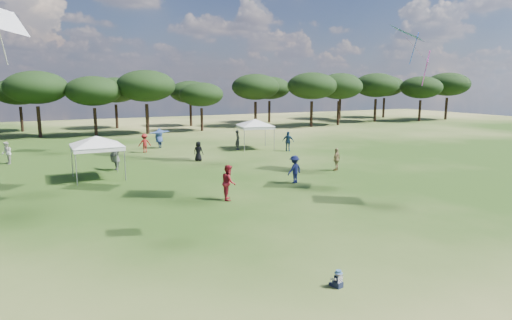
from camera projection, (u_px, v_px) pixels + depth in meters
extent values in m
cylinder|color=black|center=(39.00, 122.00, 47.74)|extent=(0.40, 0.40, 3.46)
ellipsoid|color=black|center=(36.00, 87.00, 47.07)|extent=(6.73, 6.73, 3.63)
cylinder|color=black|center=(95.00, 122.00, 49.18)|extent=(0.37, 0.37, 3.21)
ellipsoid|color=black|center=(93.00, 91.00, 48.55)|extent=(6.24, 6.24, 3.36)
cylinder|color=black|center=(147.00, 119.00, 51.21)|extent=(0.41, 0.41, 3.56)
ellipsoid|color=black|center=(146.00, 86.00, 50.52)|extent=(6.91, 6.91, 3.73)
cylinder|color=black|center=(202.00, 120.00, 54.51)|extent=(0.33, 0.33, 2.88)
ellipsoid|color=black|center=(201.00, 94.00, 53.95)|extent=(5.60, 5.60, 3.02)
cylinder|color=black|center=(255.00, 114.00, 60.37)|extent=(0.39, 0.39, 3.44)
ellipsoid|color=black|center=(255.00, 87.00, 59.70)|extent=(6.69, 6.69, 3.60)
cylinder|color=black|center=(311.00, 114.00, 59.76)|extent=(0.40, 0.40, 3.53)
ellipsoid|color=black|center=(312.00, 86.00, 59.07)|extent=(6.86, 6.86, 3.70)
cylinder|color=black|center=(338.00, 113.00, 62.19)|extent=(0.40, 0.40, 3.47)
ellipsoid|color=black|center=(339.00, 87.00, 61.52)|extent=(6.74, 6.74, 3.63)
cylinder|color=black|center=(375.00, 110.00, 67.59)|extent=(0.41, 0.41, 3.57)
ellipsoid|color=black|center=(376.00, 85.00, 66.90)|extent=(6.94, 6.94, 3.74)
cylinder|color=black|center=(420.00, 111.00, 68.55)|extent=(0.38, 0.38, 3.35)
ellipsoid|color=black|center=(421.00, 87.00, 67.90)|extent=(6.51, 6.51, 3.51)
cylinder|color=black|center=(446.00, 109.00, 71.72)|extent=(0.42, 0.42, 3.66)
ellipsoid|color=black|center=(448.00, 84.00, 71.01)|extent=(7.10, 7.10, 3.83)
cylinder|color=black|center=(22.00, 119.00, 53.53)|extent=(0.36, 0.36, 3.11)
ellipsoid|color=black|center=(19.00, 92.00, 52.93)|extent=(6.05, 6.05, 3.26)
cylinder|color=black|center=(117.00, 116.00, 57.63)|extent=(0.37, 0.37, 3.20)
ellipsoid|color=black|center=(115.00, 90.00, 57.01)|extent=(6.21, 6.21, 3.35)
cylinder|color=black|center=(191.00, 115.00, 60.84)|extent=(0.34, 0.34, 2.99)
ellipsoid|color=black|center=(190.00, 92.00, 60.26)|extent=(5.81, 5.81, 3.13)
cylinder|color=black|center=(269.00, 112.00, 66.59)|extent=(0.38, 0.38, 3.31)
ellipsoid|color=black|center=(269.00, 88.00, 65.95)|extent=(6.43, 6.43, 3.47)
cylinder|color=black|center=(340.00, 108.00, 72.69)|extent=(0.42, 0.42, 3.64)
ellipsoid|color=black|center=(341.00, 84.00, 71.99)|extent=(7.06, 7.06, 3.81)
cylinder|color=black|center=(384.00, 108.00, 76.02)|extent=(0.40, 0.40, 3.46)
ellipsoid|color=black|center=(385.00, 86.00, 75.35)|extent=(6.72, 6.72, 3.62)
cylinder|color=gray|center=(76.00, 168.00, 25.22)|extent=(0.06, 0.06, 2.06)
cylinder|color=gray|center=(125.00, 164.00, 26.50)|extent=(0.06, 0.06, 2.06)
cylinder|color=gray|center=(72.00, 161.00, 27.67)|extent=(0.06, 0.06, 2.06)
cylinder|color=gray|center=(117.00, 157.00, 28.96)|extent=(0.06, 0.06, 2.06)
cube|color=silver|center=(97.00, 147.00, 26.92)|extent=(3.08, 3.08, 0.25)
pyramid|color=silver|center=(96.00, 136.00, 26.79)|extent=(6.05, 6.05, 0.60)
cylinder|color=gray|center=(244.00, 140.00, 37.86)|extent=(0.06, 0.06, 2.08)
cylinder|color=gray|center=(274.00, 139.00, 38.60)|extent=(0.06, 0.06, 2.08)
cylinder|color=gray|center=(237.00, 136.00, 40.50)|extent=(0.06, 0.06, 2.08)
cylinder|color=gray|center=(265.00, 135.00, 41.24)|extent=(0.06, 0.06, 2.08)
cube|color=silver|center=(255.00, 127.00, 39.38)|extent=(3.41, 3.41, 0.25)
pyramid|color=silver|center=(255.00, 119.00, 39.25)|extent=(5.91, 5.91, 0.60)
cube|color=black|center=(338.00, 285.00, 12.67)|extent=(0.27, 0.27, 0.17)
cube|color=black|center=(332.00, 285.00, 12.75)|extent=(0.13, 0.22, 0.09)
cube|color=black|center=(336.00, 283.00, 12.85)|extent=(0.13, 0.22, 0.09)
cube|color=white|center=(338.00, 279.00, 12.63)|extent=(0.24, 0.20, 0.22)
cylinder|color=white|center=(334.00, 279.00, 12.60)|extent=(0.12, 0.23, 0.14)
cylinder|color=white|center=(340.00, 277.00, 12.77)|extent=(0.12, 0.23, 0.14)
sphere|color=#E0B293|center=(339.00, 274.00, 12.61)|extent=(0.15, 0.15, 0.15)
cone|color=teal|center=(339.00, 273.00, 12.60)|extent=(0.26, 0.26, 0.03)
cylinder|color=teal|center=(339.00, 271.00, 12.59)|extent=(0.17, 0.17, 0.07)
imported|color=maroon|center=(145.00, 143.00, 37.36)|extent=(1.09, 0.64, 1.66)
imported|color=#2B2B2F|center=(238.00, 140.00, 38.91)|extent=(0.72, 0.79, 1.80)
imported|color=#B9B7AF|center=(7.00, 153.00, 31.92)|extent=(0.82, 0.95, 1.69)
imported|color=#967E51|center=(337.00, 159.00, 29.61)|extent=(0.99, 0.80, 1.57)
imported|color=maroon|center=(229.00, 182.00, 22.12)|extent=(0.95, 1.07, 1.84)
imported|color=#4D4C51|center=(115.00, 157.00, 29.75)|extent=(1.49, 2.34, 1.86)
imported|color=navy|center=(288.00, 141.00, 38.13)|extent=(1.05, 1.02, 1.77)
imported|color=black|center=(198.00, 151.00, 33.24)|extent=(0.90, 0.86, 1.55)
imported|color=navy|center=(159.00, 138.00, 39.88)|extent=(2.41, 1.53, 1.91)
imported|color=#151B4C|center=(294.00, 169.00, 25.87)|extent=(1.24, 0.96, 1.69)
plane|color=silver|center=(1.00, 18.00, 16.05)|extent=(2.30, 2.44, 1.44)
plane|color=blue|center=(407.00, 33.00, 27.48)|extent=(2.73, 2.78, 1.18)
plane|color=#D334C1|center=(418.00, 51.00, 23.06)|extent=(2.47, 2.28, 1.70)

